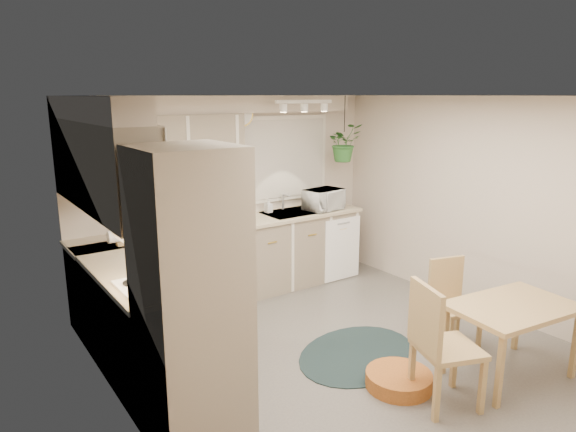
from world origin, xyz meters
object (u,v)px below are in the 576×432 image
(chair_back, at_px, (456,305))
(braided_rug, at_px, (358,354))
(microwave, at_px, (324,197))
(dining_table, at_px, (510,340))
(pet_bed, at_px, (399,380))
(chair_left, at_px, (448,345))

(chair_back, height_order, braided_rug, chair_back)
(microwave, bearing_deg, dining_table, -103.03)
(chair_back, xyz_separation_m, pet_bed, (-0.97, -0.20, -0.37))
(braided_rug, bearing_deg, chair_back, -24.90)
(chair_left, distance_m, microwave, 3.06)
(chair_left, xyz_separation_m, chair_back, (0.85, 0.57, -0.08))
(dining_table, relative_size, chair_back, 1.23)
(chair_left, bearing_deg, chair_back, 144.38)
(dining_table, bearing_deg, chair_back, 84.92)
(pet_bed, bearing_deg, dining_table, -24.05)
(chair_back, relative_size, pet_bed, 1.54)
(chair_back, distance_m, pet_bed, 1.06)
(chair_back, bearing_deg, chair_left, 49.81)
(dining_table, height_order, chair_back, chair_back)
(chair_left, bearing_deg, dining_table, 107.45)
(braided_rug, distance_m, pet_bed, 0.62)
(braided_rug, xyz_separation_m, microwave, (1.04, 1.85, 1.10))
(chair_left, bearing_deg, braided_rug, -157.73)
(chair_left, relative_size, pet_bed, 1.82)
(braided_rug, relative_size, microwave, 2.66)
(chair_back, distance_m, microwave, 2.36)
(braided_rug, height_order, pet_bed, pet_bed)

